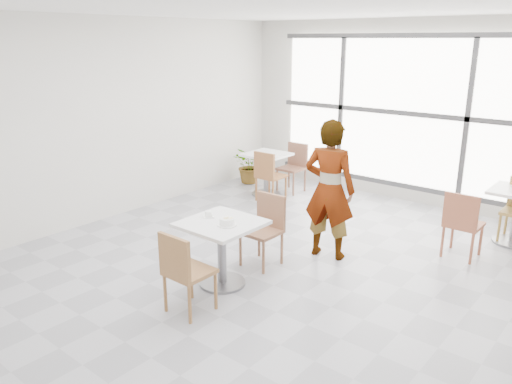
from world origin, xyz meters
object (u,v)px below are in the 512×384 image
Objects in this scene: chair_near at (183,268)px; oatmeal_bowl at (227,222)px; bg_chair_left_near at (268,173)px; coffee_cup at (209,214)px; bg_table_left at (267,168)px; bg_chair_right_near at (462,221)px; chair_far at (266,225)px; bg_chair_left_far at (294,164)px; person at (329,190)px; plant_left at (250,166)px; main_table at (222,241)px.

chair_near reaches higher than oatmeal_bowl.
coffee_cup is at bearing 115.20° from bg_chair_left_near.
bg_chair_right_near is (3.57, -0.57, 0.01)m from bg_table_left.
bg_table_left is 0.86× the size of bg_chair_left_near.
chair_far is 1.00× the size of bg_chair_left_far.
person reaches higher than oatmeal_bowl.
person is 3.57m from plant_left.
bg_chair_left_far is (-1.54, 2.75, 0.00)m from chair_far.
main_table is 0.92× the size of bg_chair_left_far.
person reaches higher than plant_left.
bg_chair_left_far is (-1.67, 4.22, 0.00)m from chair_near.
bg_chair_right_near reaches higher than main_table.
chair_far is at bearing -84.87° from chair_near.
plant_left is (-2.47, 2.63, -0.15)m from chair_far.
main_table is at bearing 58.43° from person.
chair_far reaches higher than bg_table_left.
main_table is at bearing -7.13° from coffee_cup.
oatmeal_bowl is at bearing 55.47° from bg_chair_right_near.
bg_chair_left_far is (-1.52, 3.51, -0.02)m from main_table.
person reaches higher than chair_near.
person is 1.70m from bg_chair_right_near.
coffee_cup is 0.09× the size of person.
oatmeal_bowl is 0.35m from coffee_cup.
chair_near is 3.55m from bg_chair_right_near.
coffee_cup is 4.06m from plant_left.
chair_near and bg_chair_right_near have the same top height.
bg_chair_right_near is (3.34, -1.09, 0.00)m from bg_chair_left_far.
chair_far is 3.15m from bg_chair_left_far.
bg_chair_left_far reaches higher than coffee_cup.
plant_left is (-4.27, 0.96, -0.15)m from bg_chair_right_near.
coffee_cup is (-0.22, 0.03, 0.26)m from main_table.
oatmeal_bowl reaches higher than coffee_cup.
main_table is 5.03× the size of coffee_cup.
chair_near is 5.47× the size of coffee_cup.
oatmeal_bowl reaches higher than main_table.
chair_far is at bearing -60.83° from bg_chair_left_far.
person is at bearing 75.91° from oatmeal_bowl.
coffee_cup is 0.18× the size of bg_chair_left_near.
coffee_cup is at bearing 49.66° from bg_chair_right_near.
oatmeal_bowl is (0.11, -0.80, 0.29)m from chair_far.
main_table is at bearing 163.09° from oatmeal_bowl.
chair_near is at bearing -87.78° from oatmeal_bowl.
main_table reaches higher than plant_left.
bg_chair_left_far is 1.00× the size of bg_chair_right_near.
coffee_cup is 3.73m from bg_chair_left_far.
person is at bearing -33.64° from plant_left.
chair_near and bg_chair_left_far have the same top height.
chair_near is 3.78m from bg_chair_left_near.
bg_chair_right_near is 4.38m from plant_left.
bg_chair_right_near reaches higher than coffee_cup.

